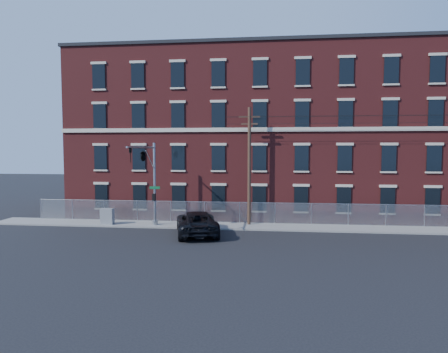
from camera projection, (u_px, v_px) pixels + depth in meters
name	position (u px, v px, depth m)	size (l,w,h in m)	color
ground	(218.00, 240.00, 28.51)	(140.00, 140.00, 0.00)	black
sidewalk	(371.00, 229.00, 32.12)	(65.00, 3.00, 0.12)	gray
mill_building	(350.00, 134.00, 40.41)	(55.30, 14.32, 16.30)	maroon
chain_link_fence	(367.00, 214.00, 33.34)	(59.06, 0.06, 1.85)	#A5A8AD
traffic_signal_mast	(146.00, 164.00, 30.97)	(0.90, 6.75, 7.00)	#9EA0A5
utility_pole_near	(249.00, 164.00, 33.47)	(1.80, 0.28, 10.00)	#4D3426
pickup_truck	(197.00, 223.00, 30.38)	(3.00, 6.50, 1.81)	black
utility_cabinet	(107.00, 216.00, 33.75)	(1.10, 0.55, 1.37)	gray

